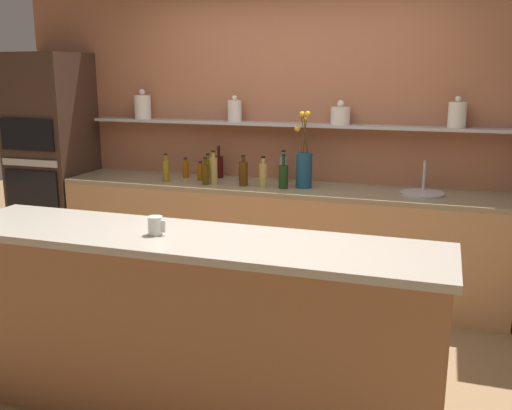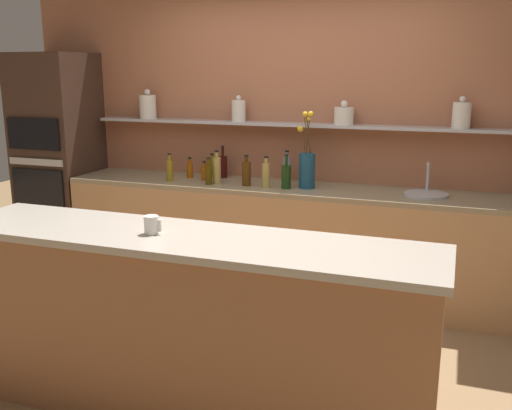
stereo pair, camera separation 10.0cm
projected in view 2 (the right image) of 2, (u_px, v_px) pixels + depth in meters
ground_plane at (232, 356)px, 3.79m from camera, size 12.00×12.00×0.00m
back_wall_unit at (299, 135)px, 4.95m from camera, size 5.20×0.28×2.60m
back_counter_unit at (279, 239)px, 4.84m from camera, size 3.71×0.62×0.92m
island_counter at (185, 325)px, 3.07m from camera, size 2.69×0.61×1.02m
oven_tower at (59, 162)px, 5.44m from camera, size 0.66×0.64×2.01m
flower_vase at (307, 167)px, 4.60m from camera, size 0.15×0.15×0.62m
sink_fixture at (426, 193)px, 4.35m from camera, size 0.33×0.33×0.25m
bottle_oil_0 at (170, 170)px, 4.91m from camera, size 0.06×0.06×0.24m
bottle_sauce_1 at (246, 173)px, 4.94m from camera, size 0.06×0.06×0.16m
bottle_spirit_2 at (246, 173)px, 4.71m from camera, size 0.07×0.07×0.26m
bottle_oil_3 at (212, 168)px, 5.09m from camera, size 0.06×0.06×0.22m
bottle_sauce_4 at (190, 169)px, 5.08m from camera, size 0.05×0.05×0.18m
bottle_spirit_5 at (217, 170)px, 4.80m from camera, size 0.07×0.07×0.28m
bottle_wine_6 at (223, 166)px, 5.07m from camera, size 0.08×0.08×0.29m
bottle_sauce_7 at (204, 172)px, 4.96m from camera, size 0.05×0.05×0.17m
bottle_oil_8 at (209, 173)px, 4.76m from camera, size 0.05×0.05×0.23m
bottle_spirit_9 at (266, 174)px, 4.65m from camera, size 0.07×0.07×0.26m
bottle_spirit_10 at (287, 169)px, 4.85m from camera, size 0.07×0.07×0.27m
bottle_wine_11 at (286, 176)px, 4.60m from camera, size 0.08×0.08×0.28m
coffee_mug at (152, 225)px, 2.96m from camera, size 0.10×0.08×0.10m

